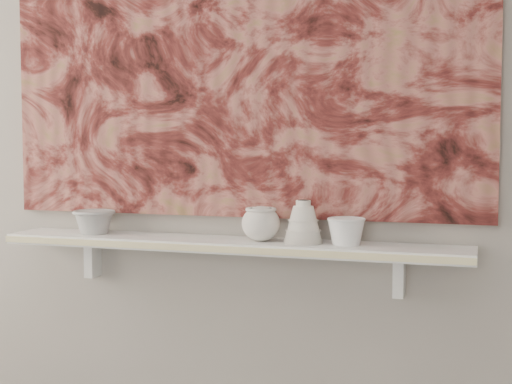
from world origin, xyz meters
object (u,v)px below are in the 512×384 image
at_px(painting, 237,33).
at_px(bell_vessel, 303,222).
at_px(bowl_grey, 94,222).
at_px(bowl_white, 346,231).
at_px(shelf, 228,245).
at_px(cup_cream, 261,224).

relative_size(painting, bell_vessel, 12.31).
xyz_separation_m(bowl_grey, bowl_white, (0.79, 0.00, 0.00)).
bearing_deg(shelf, bowl_white, 0.00).
distance_m(bell_vessel, bowl_white, 0.13).
distance_m(shelf, bowl_grey, 0.45).
distance_m(painting, cup_cream, 0.57).
distance_m(bowl_grey, cup_cream, 0.55).
relative_size(bowl_grey, bell_vessel, 1.08).
bearing_deg(cup_cream, bowl_grey, 180.00).
xyz_separation_m(painting, bowl_grey, (-0.44, -0.08, -0.57)).
relative_size(bowl_grey, bowl_white, 1.25).
bearing_deg(bowl_grey, bowl_white, 0.00).
height_order(shelf, cup_cream, cup_cream).
distance_m(bowl_grey, bowl_white, 0.79).
height_order(painting, cup_cream, painting).
relative_size(shelf, bowl_grey, 10.60).
distance_m(bowl_grey, bell_vessel, 0.67).
bearing_deg(cup_cream, shelf, 180.00).
bearing_deg(painting, bowl_grey, -169.72).
relative_size(shelf, bowl_white, 13.21).
distance_m(painting, bell_vessel, 0.60).
bearing_deg(painting, bowl_white, -12.93).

